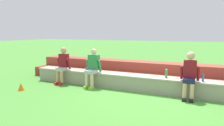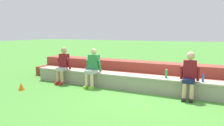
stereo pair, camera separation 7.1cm
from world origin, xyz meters
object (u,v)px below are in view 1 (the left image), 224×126
at_px(water_bottle_mid_right, 203,78).
at_px(sports_cone, 21,87).
at_px(plastic_cup_right_end, 87,69).
at_px(person_left_of_center, 93,67).
at_px(person_center, 190,74).
at_px(water_bottle_near_left, 166,74).
at_px(person_far_left, 63,64).

bearing_deg(water_bottle_mid_right, sports_cone, -163.68).
relative_size(water_bottle_mid_right, plastic_cup_right_end, 1.70).
xyz_separation_m(person_left_of_center, water_bottle_mid_right, (3.47, 0.20, -0.11)).
height_order(plastic_cup_right_end, sports_cone, plastic_cup_right_end).
distance_m(person_center, plastic_cup_right_end, 3.55).
distance_m(water_bottle_mid_right, plastic_cup_right_end, 3.89).
relative_size(water_bottle_mid_right, sports_cone, 0.87).
xyz_separation_m(water_bottle_mid_right, plastic_cup_right_end, (-3.89, 0.09, -0.04)).
distance_m(person_left_of_center, water_bottle_near_left, 2.46).
bearing_deg(person_far_left, water_bottle_mid_right, 2.52).
relative_size(person_left_of_center, water_bottle_mid_right, 6.21).
distance_m(person_far_left, water_bottle_near_left, 3.71).
bearing_deg(plastic_cup_right_end, sports_cone, -131.59).
bearing_deg(person_center, water_bottle_mid_right, 30.50).
height_order(person_far_left, plastic_cup_right_end, person_far_left).
height_order(person_far_left, water_bottle_mid_right, person_far_left).
bearing_deg(water_bottle_near_left, person_center, -22.19).
distance_m(water_bottle_near_left, water_bottle_mid_right, 1.03).
bearing_deg(water_bottle_mid_right, person_left_of_center, -176.73).
relative_size(person_far_left, water_bottle_near_left, 4.96).
bearing_deg(plastic_cup_right_end, person_left_of_center, -34.83).
distance_m(water_bottle_near_left, plastic_cup_right_end, 2.86).
height_order(person_center, plastic_cup_right_end, person_center).
bearing_deg(person_center, person_left_of_center, 179.85).
xyz_separation_m(person_center, water_bottle_near_left, (-0.68, 0.28, -0.10)).
bearing_deg(person_far_left, person_center, 0.02).
height_order(person_left_of_center, plastic_cup_right_end, person_left_of_center).
relative_size(person_left_of_center, sports_cone, 5.37).
bearing_deg(person_left_of_center, plastic_cup_right_end, 145.17).
relative_size(person_left_of_center, plastic_cup_right_end, 10.57).
relative_size(water_bottle_near_left, plastic_cup_right_end, 2.14).
bearing_deg(person_far_left, water_bottle_near_left, 4.31).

